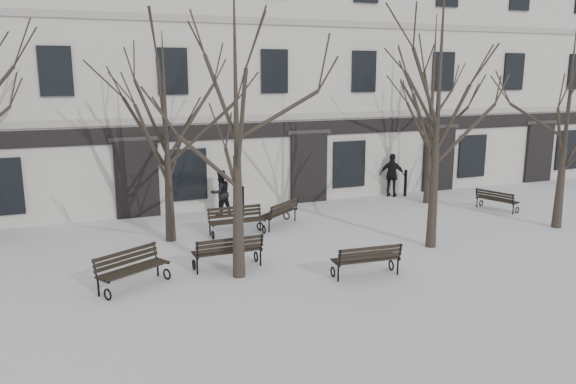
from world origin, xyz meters
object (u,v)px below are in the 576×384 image
bench_4 (280,212)px  tree_2 (440,78)px  bench_0 (132,268)px  bench_1 (228,250)px  bench_3 (236,220)px  bench_5 (496,199)px  bench_2 (367,259)px  tree_3 (568,107)px  tree_1 (236,92)px

bench_4 → tree_2: bearing=94.4°
bench_0 → bench_1: size_ratio=1.01×
bench_0 → bench_3: bench_0 is taller
bench_3 → bench_4: 1.80m
tree_2 → bench_5: tree_2 is taller
bench_0 → bench_2: size_ratio=1.04×
tree_3 → bench_2: (-8.66, -1.87, -3.73)m
tree_3 → tree_1: bearing=-177.1°
tree_1 → bench_3: bearing=74.6°
tree_2 → bench_5: 7.69m
tree_1 → bench_2: tree_1 is taller
tree_3 → bench_2: 9.61m
tree_1 → bench_3: size_ratio=4.13×
tree_1 → bench_1: bearing=98.3°
tree_3 → bench_1: (-11.93, 0.10, -3.70)m
tree_2 → bench_0: bearing=-179.4°
tree_2 → bench_3: (-5.29, 3.52, -4.69)m
bench_5 → tree_1: bearing=86.8°
bench_4 → bench_5: (8.79, -0.99, -0.06)m
bench_0 → bench_4: bearing=7.0°
tree_1 → bench_5: bearing=16.2°
tree_1 → bench_5: (11.59, 3.37, -4.42)m
tree_2 → bench_1: tree_2 is taller
bench_2 → bench_5: (8.43, 4.64, -0.06)m
tree_2 → bench_4: tree_2 is taller
bench_1 → bench_2: bench_1 is taller
bench_5 → bench_2: bearing=99.4°
tree_2 → bench_1: (-6.46, 0.35, -4.68)m
bench_1 → bench_3: bench_1 is taller
tree_2 → tree_3: (5.47, 0.25, -0.98)m
bench_3 → bench_5: 10.54m
tree_3 → bench_1: bearing=179.5°
bench_1 → bench_2: size_ratio=1.04×
bench_4 → tree_3: bearing=120.2°
bench_5 → tree_2: bearing=100.5°
bench_1 → bench_2: 3.81m
tree_2 → bench_0: tree_2 is taller
bench_2 → bench_5: size_ratio=1.09×
tree_2 → tree_3: tree_2 is taller
tree_1 → bench_5: tree_1 is taller
tree_1 → tree_2: bearing=3.2°
tree_3 → bench_4: tree_3 is taller
bench_5 → bench_3: bearing=67.8°
tree_1 → tree_3: bearing=2.9°
tree_3 → bench_2: size_ratio=3.62×
tree_1 → bench_4: size_ratio=4.25×
tree_3 → bench_3: 11.84m
bench_0 → bench_1: bearing=-20.0°
tree_2 → bench_4: 7.13m
tree_1 → bench_0: (-2.74, 0.26, -4.35)m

